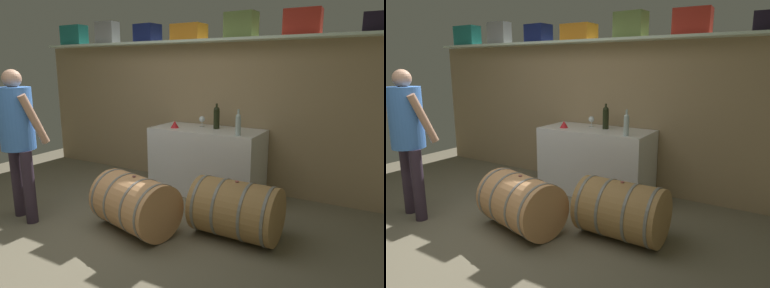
{
  "view_description": "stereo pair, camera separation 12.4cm",
  "coord_description": "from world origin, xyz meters",
  "views": [
    {
      "loc": [
        2.38,
        -2.08,
        1.63
      ],
      "look_at": [
        0.73,
        0.85,
        0.89
      ],
      "focal_mm": 32.5,
      "sensor_mm": 36.0,
      "label": 1
    },
    {
      "loc": [
        2.48,
        -2.02,
        1.63
      ],
      "look_at": [
        0.73,
        0.85,
        0.89
      ],
      "focal_mm": 32.5,
      "sensor_mm": 36.0,
      "label": 2
    }
  ],
  "objects": [
    {
      "name": "toolcase_orange",
      "position": [
        -0.03,
        2.11,
        2.09
      ],
      "size": [
        0.43,
        0.3,
        0.21
      ],
      "primitive_type": "cube",
      "rotation": [
        0.0,
        0.0,
        -0.01
      ],
      "color": "orange",
      "rests_on": "high_shelf_board"
    },
    {
      "name": "wine_barrel_far",
      "position": [
        0.26,
        0.51,
        0.29
      ],
      "size": [
        0.95,
        0.75,
        0.58
      ],
      "rotation": [
        0.0,
        0.0,
        -0.25
      ],
      "color": "tan",
      "rests_on": "ground"
    },
    {
      "name": "high_shelf_board",
      "position": [
        0.0,
        2.11,
        1.97
      ],
      "size": [
        5.12,
        0.4,
        0.03
      ],
      "primitive_type": "cube",
      "color": "silver",
      "rests_on": "back_wall_panel"
    },
    {
      "name": "back_wall_panel",
      "position": [
        0.0,
        2.26,
        0.98
      ],
      "size": [
        5.57,
        0.1,
        1.96
      ],
      "primitive_type": "cube",
      "color": "#9D835D",
      "rests_on": "ground"
    },
    {
      "name": "ground_plane",
      "position": [
        0.0,
        0.57,
        -0.01
      ],
      "size": [
        6.77,
        7.73,
        0.02
      ],
      "primitive_type": "cube",
      "color": "#6C644F"
    },
    {
      "name": "wine_bottle_dark",
      "position": [
        0.48,
        1.94,
        1.01
      ],
      "size": [
        0.08,
        0.08,
        0.33
      ],
      "color": "black",
      "rests_on": "work_cabinet"
    },
    {
      "name": "toolcase_teal",
      "position": [
        -2.18,
        2.11,
        2.14
      ],
      "size": [
        0.43,
        0.22,
        0.31
      ],
      "primitive_type": "cube",
      "rotation": [
        0.0,
        0.0,
        0.01
      ],
      "color": "#1F7C76",
      "rests_on": "high_shelf_board"
    },
    {
      "name": "work_cabinet",
      "position": [
        0.38,
        1.88,
        0.43
      ],
      "size": [
        1.44,
        0.65,
        0.86
      ],
      "primitive_type": "cube",
      "color": "white",
      "rests_on": "ground"
    },
    {
      "name": "wine_barrel_near",
      "position": [
        1.2,
        0.88,
        0.28
      ],
      "size": [
        0.83,
        0.58,
        0.57
      ],
      "rotation": [
        0.0,
        0.0,
        -0.02
      ],
      "color": "#A37846",
      "rests_on": "ground"
    },
    {
      "name": "toolcase_olive",
      "position": [
        0.71,
        2.11,
        2.14
      ],
      "size": [
        0.39,
        0.25,
        0.31
      ],
      "primitive_type": "cube",
      "rotation": [
        0.0,
        0.0,
        -0.06
      ],
      "color": "olive",
      "rests_on": "high_shelf_board"
    },
    {
      "name": "toolcase_grey",
      "position": [
        -1.47,
        2.11,
        2.15
      ],
      "size": [
        0.33,
        0.23,
        0.32
      ],
      "primitive_type": "cube",
      "rotation": [
        0.0,
        0.0,
        0.07
      ],
      "color": "gray",
      "rests_on": "high_shelf_board"
    },
    {
      "name": "wine_glass",
      "position": [
        0.25,
        1.98,
        0.96
      ],
      "size": [
        0.08,
        0.08,
        0.14
      ],
      "color": "white",
      "rests_on": "work_cabinet"
    },
    {
      "name": "winemaker_pouring",
      "position": [
        -0.97,
        0.15,
        0.99
      ],
      "size": [
        0.52,
        0.44,
        1.62
      ],
      "rotation": [
        0.0,
        0.0,
        -0.21
      ],
      "color": "#342736",
      "rests_on": "ground"
    },
    {
      "name": "toolcase_red",
      "position": [
        1.45,
        2.11,
        2.13
      ],
      "size": [
        0.42,
        0.24,
        0.29
      ],
      "primitive_type": "cube",
      "rotation": [
        0.0,
        0.0,
        0.04
      ],
      "color": "red",
      "rests_on": "high_shelf_board"
    },
    {
      "name": "toolcase_navy",
      "position": [
        -0.71,
        2.11,
        2.11
      ],
      "size": [
        0.34,
        0.28,
        0.25
      ],
      "primitive_type": "cube",
      "rotation": [
        0.0,
        0.0,
        -0.06
      ],
      "color": "navy",
      "rests_on": "high_shelf_board"
    },
    {
      "name": "toolcase_black",
      "position": [
        2.22,
        2.11,
        2.09
      ],
      "size": [
        0.32,
        0.19,
        0.2
      ],
      "primitive_type": "cube",
      "rotation": [
        0.0,
        0.0,
        0.02
      ],
      "color": "black",
      "rests_on": "high_shelf_board"
    },
    {
      "name": "wine_bottle_clear",
      "position": [
        0.89,
        1.66,
        0.99
      ],
      "size": [
        0.06,
        0.06,
        0.3
      ],
      "color": "#ACBEBD",
      "rests_on": "work_cabinet"
    },
    {
      "name": "red_funnel",
      "position": [
        -0.03,
        1.73,
        0.9
      ],
      "size": [
        0.11,
        0.11,
        0.09
      ],
      "primitive_type": "cone",
      "color": "red",
      "rests_on": "work_cabinet"
    }
  ]
}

